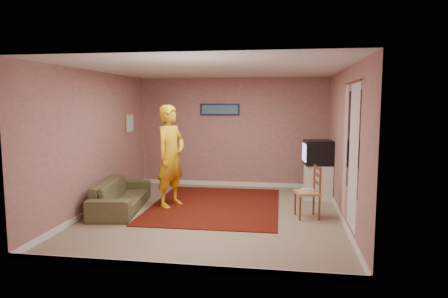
# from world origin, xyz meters

# --- Properties ---
(ground) EXTENTS (5.00, 5.00, 0.00)m
(ground) POSITION_xyz_m (0.00, 0.00, 0.00)
(ground) COLOR gray
(ground) RESTS_ON ground
(wall_back) EXTENTS (4.50, 0.02, 2.60)m
(wall_back) POSITION_xyz_m (0.00, 2.50, 1.30)
(wall_back) COLOR #B27577
(wall_back) RESTS_ON ground
(wall_front) EXTENTS (4.50, 0.02, 2.60)m
(wall_front) POSITION_xyz_m (0.00, -2.50, 1.30)
(wall_front) COLOR #B27577
(wall_front) RESTS_ON ground
(wall_left) EXTENTS (0.02, 5.00, 2.60)m
(wall_left) POSITION_xyz_m (-2.25, 0.00, 1.30)
(wall_left) COLOR #B27577
(wall_left) RESTS_ON ground
(wall_right) EXTENTS (0.02, 5.00, 2.60)m
(wall_right) POSITION_xyz_m (2.25, 0.00, 1.30)
(wall_right) COLOR #B27577
(wall_right) RESTS_ON ground
(ceiling) EXTENTS (4.50, 5.00, 0.02)m
(ceiling) POSITION_xyz_m (0.00, 0.00, 2.60)
(ceiling) COLOR silver
(ceiling) RESTS_ON wall_back
(baseboard_back) EXTENTS (4.50, 0.02, 0.10)m
(baseboard_back) POSITION_xyz_m (0.00, 2.49, 0.05)
(baseboard_back) COLOR white
(baseboard_back) RESTS_ON ground
(baseboard_front) EXTENTS (4.50, 0.02, 0.10)m
(baseboard_front) POSITION_xyz_m (0.00, -2.49, 0.05)
(baseboard_front) COLOR white
(baseboard_front) RESTS_ON ground
(baseboard_left) EXTENTS (0.02, 5.00, 0.10)m
(baseboard_left) POSITION_xyz_m (-2.24, 0.00, 0.05)
(baseboard_left) COLOR white
(baseboard_left) RESTS_ON ground
(baseboard_right) EXTENTS (0.02, 5.00, 0.10)m
(baseboard_right) POSITION_xyz_m (2.24, 0.00, 0.05)
(baseboard_right) COLOR white
(baseboard_right) RESTS_ON ground
(window) EXTENTS (0.01, 1.10, 1.50)m
(window) POSITION_xyz_m (2.24, -0.90, 1.45)
(window) COLOR black
(window) RESTS_ON wall_right
(curtain_sheer) EXTENTS (0.01, 0.75, 2.10)m
(curtain_sheer) POSITION_xyz_m (2.23, -1.05, 1.25)
(curtain_sheer) COLOR white
(curtain_sheer) RESTS_ON wall_right
(curtain_floral) EXTENTS (0.01, 0.35, 2.10)m
(curtain_floral) POSITION_xyz_m (2.21, -0.35, 1.25)
(curtain_floral) COLOR beige
(curtain_floral) RESTS_ON wall_right
(curtain_rod) EXTENTS (0.02, 1.40, 0.02)m
(curtain_rod) POSITION_xyz_m (2.20, -0.90, 2.32)
(curtain_rod) COLOR brown
(curtain_rod) RESTS_ON wall_right
(picture_back) EXTENTS (0.95, 0.04, 0.28)m
(picture_back) POSITION_xyz_m (-0.30, 2.47, 1.85)
(picture_back) COLOR #161B3C
(picture_back) RESTS_ON wall_back
(picture_left) EXTENTS (0.04, 0.38, 0.42)m
(picture_left) POSITION_xyz_m (-2.22, 1.60, 1.55)
(picture_left) COLOR tan
(picture_left) RESTS_ON wall_left
(area_rug) EXTENTS (2.50, 3.10, 0.02)m
(area_rug) POSITION_xyz_m (-0.08, 0.60, 0.01)
(area_rug) COLOR black
(area_rug) RESTS_ON ground
(tv_cabinet) EXTENTS (0.57, 0.52, 0.73)m
(tv_cabinet) POSITION_xyz_m (1.95, 1.47, 0.36)
(tv_cabinet) COLOR silver
(tv_cabinet) RESTS_ON ground
(crt_tv) EXTENTS (0.65, 0.59, 0.51)m
(crt_tv) POSITION_xyz_m (1.94, 1.47, 0.98)
(crt_tv) COLOR black
(crt_tv) RESTS_ON tv_cabinet
(chair_a) EXTENTS (0.52, 0.51, 0.50)m
(chair_a) POSITION_xyz_m (1.97, 2.20, 0.56)
(chair_a) COLOR tan
(chair_a) RESTS_ON ground
(dvd_player) EXTENTS (0.40, 0.31, 0.07)m
(dvd_player) POSITION_xyz_m (1.97, 2.20, 0.50)
(dvd_player) COLOR #A2A2A6
(dvd_player) RESTS_ON chair_a
(blue_throw) EXTENTS (0.44, 0.05, 0.46)m
(blue_throw) POSITION_xyz_m (1.97, 2.20, 0.75)
(blue_throw) COLOR #8CB3E6
(blue_throw) RESTS_ON chair_a
(chair_b) EXTENTS (0.48, 0.49, 0.50)m
(chair_b) POSITION_xyz_m (1.66, 0.04, 0.56)
(chair_b) COLOR tan
(chair_b) RESTS_ON ground
(game_console) EXTENTS (0.22, 0.17, 0.04)m
(game_console) POSITION_xyz_m (1.66, 0.04, 0.49)
(game_console) COLOR silver
(game_console) RESTS_ON chair_b
(sofa) EXTENTS (1.01, 2.00, 0.56)m
(sofa) POSITION_xyz_m (-1.80, 0.05, 0.28)
(sofa) COLOR brown
(sofa) RESTS_ON ground
(person) EXTENTS (0.72, 0.85, 1.98)m
(person) POSITION_xyz_m (-0.93, 0.44, 0.99)
(person) COLOR gold
(person) RESTS_ON ground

